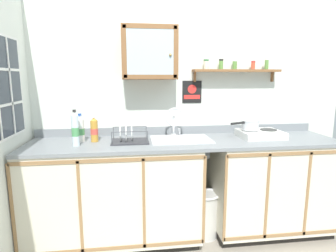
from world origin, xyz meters
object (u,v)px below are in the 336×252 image
bottle_water_clear_1 (75,130)px  trash_bin (205,214)px  sink (180,142)px  wall_cabinet (149,53)px  hot_plate_stove (260,134)px  warning_sign (192,92)px  saucepan (250,125)px  bottle_opaque_white_0 (80,129)px  bottle_juice_amber_2 (94,130)px  dish_rack (129,138)px

bottle_water_clear_1 → trash_bin: bottle_water_clear_1 is taller
trash_bin → sink: bearing=163.7°
sink → wall_cabinet: size_ratio=1.09×
hot_plate_stove → warning_sign: 0.79m
hot_plate_stove → bottle_water_clear_1: size_ratio=1.29×
saucepan → bottle_opaque_white_0: 1.61m
bottle_opaque_white_0 → bottle_juice_amber_2: size_ratio=1.07×
trash_bin → dish_rack: bearing=177.6°
saucepan → bottle_juice_amber_2: size_ratio=1.31×
dish_rack → wall_cabinet: wall_cabinet is taller
bottle_opaque_white_0 → bottle_juice_amber_2: bearing=0.2°
wall_cabinet → hot_plate_stove: bearing=-8.2°
hot_plate_stove → warning_sign: bearing=156.4°
hot_plate_stove → trash_bin: 0.95m
bottle_water_clear_1 → hot_plate_stove: bearing=4.0°
sink → trash_bin: sink is taller
sink → bottle_juice_amber_2: bearing=178.5°
warning_sign → wall_cabinet: bearing=-164.4°
sink → saucepan: size_ratio=1.76×
sink → warning_sign: 0.56m
bottle_juice_amber_2 → wall_cabinet: wall_cabinet is taller
saucepan → dish_rack: size_ratio=0.95×
bottle_water_clear_1 → trash_bin: 1.46m
hot_plate_stove → sink: bearing=179.9°
dish_rack → warning_sign: bearing=25.9°
hot_plate_stove → saucepan: 0.14m
saucepan → bottle_juice_amber_2: 1.49m
dish_rack → trash_bin: (0.72, -0.03, -0.77)m
bottle_opaque_white_0 → warning_sign: 1.15m
dish_rack → hot_plate_stove: bearing=1.8°
bottle_water_clear_1 → dish_rack: size_ratio=0.93×
sink → bottle_water_clear_1: bearing=-172.5°
bottle_water_clear_1 → sink: bearing=7.5°
hot_plate_stove → wall_cabinet: (-1.07, 0.15, 0.77)m
sink → saucepan: 0.72m
hot_plate_stove → wall_cabinet: bearing=171.8°
saucepan → wall_cabinet: 1.19m
bottle_water_clear_1 → bottle_opaque_white_0: bearing=84.2°
bottle_water_clear_1 → warning_sign: bearing=19.9°
warning_sign → saucepan: bearing=-25.4°
sink → bottle_water_clear_1: bottle_water_clear_1 is taller
bottle_juice_amber_2 → dish_rack: bearing=-11.2°
dish_rack → warning_sign: 0.82m
bottle_water_clear_1 → bottle_juice_amber_2: bottle_water_clear_1 is taller
bottle_juice_amber_2 → trash_bin: 1.34m
wall_cabinet → bottle_opaque_white_0: bearing=-168.4°
bottle_opaque_white_0 → wall_cabinet: 0.95m
trash_bin → saucepan: bearing=11.7°
dish_rack → warning_sign: (0.65, 0.32, 0.39)m
saucepan → bottle_water_clear_1: bearing=-174.9°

